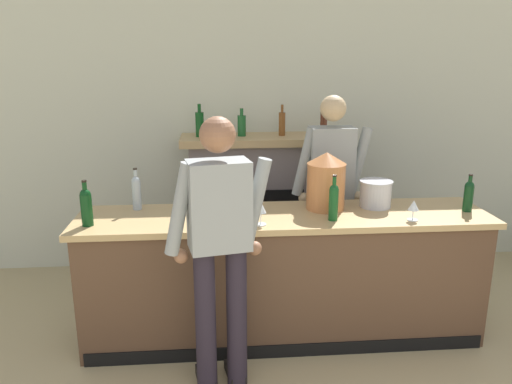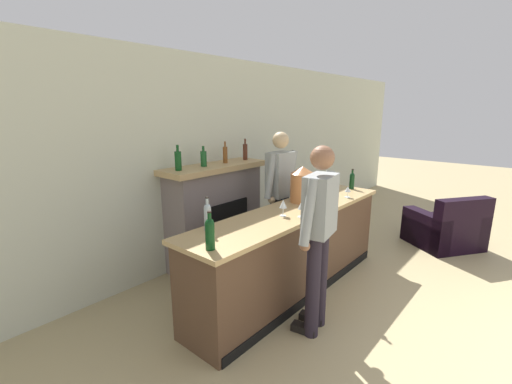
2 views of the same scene
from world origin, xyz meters
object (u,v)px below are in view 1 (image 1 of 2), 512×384
at_px(person_bartender, 330,192).
at_px(wine_bottle_port_short, 469,195).
at_px(ice_bucket_steel, 376,194).
at_px(wine_glass_front_right, 246,201).
at_px(person_customer, 220,247).
at_px(wine_bottle_cabernet_heavy, 86,205).
at_px(wine_bottle_merlot_tall, 334,200).
at_px(wine_bottle_riesling_slim, 136,191).
at_px(fireplace_stone, 261,204).
at_px(wine_glass_by_dispenser, 261,208).
at_px(copper_dispenser, 326,181).
at_px(wine_glass_front_left, 414,206).

bearing_deg(person_bartender, wine_bottle_port_short, -32.57).
height_order(ice_bucket_steel, wine_glass_front_right, ice_bucket_steel).
bearing_deg(person_customer, wine_bottle_cabernet_heavy, 152.61).
distance_m(wine_bottle_cabernet_heavy, wine_bottle_merlot_tall, 1.68).
distance_m(person_bartender, wine_bottle_riesling_slim, 1.58).
relative_size(wine_bottle_port_short, wine_glass_front_right, 1.60).
xyz_separation_m(person_customer, person_bartender, (0.93, 1.13, 0.01)).
bearing_deg(fireplace_stone, person_customer, -103.10).
distance_m(person_customer, wine_bottle_port_short, 1.92).
xyz_separation_m(person_bartender, wine_glass_by_dispenser, (-0.65, -0.75, 0.10)).
xyz_separation_m(person_customer, wine_bottle_cabernet_heavy, (-0.88, 0.46, 0.14)).
bearing_deg(copper_dispenser, wine_bottle_riesling_slim, 175.83).
bearing_deg(wine_bottle_cabernet_heavy, copper_dispenser, 8.22).
relative_size(fireplace_stone, wine_bottle_merlot_tall, 5.12).
relative_size(ice_bucket_steel, wine_glass_front_left, 1.71).
bearing_deg(person_bartender, wine_glass_by_dispenser, -130.78).
bearing_deg(person_bartender, person_customer, -129.68).
xyz_separation_m(person_bartender, wine_bottle_port_short, (0.90, -0.57, 0.11)).
xyz_separation_m(wine_bottle_cabernet_heavy, wine_glass_by_dispenser, (1.17, -0.08, -0.02)).
bearing_deg(person_bartender, fireplace_stone, 126.16).
relative_size(fireplace_stone, copper_dispenser, 3.86).
distance_m(wine_bottle_port_short, wine_bottle_riesling_slim, 2.45).
distance_m(wine_bottle_port_short, wine_glass_front_right, 1.63).
distance_m(fireplace_stone, wine_glass_front_left, 1.76).
bearing_deg(wine_glass_front_right, wine_bottle_port_short, 0.49).
xyz_separation_m(fireplace_stone, wine_bottle_cabernet_heavy, (-1.31, -1.37, 0.43)).
relative_size(fireplace_stone, ice_bucket_steel, 6.68).
height_order(person_customer, wine_bottle_riesling_slim, person_customer).
distance_m(wine_bottle_merlot_tall, wine_bottle_riesling_slim, 1.45).
height_order(fireplace_stone, person_bartender, person_bartender).
height_order(wine_bottle_riesling_slim, wine_glass_front_left, wine_bottle_riesling_slim).
bearing_deg(wine_glass_by_dispenser, wine_bottle_cabernet_heavy, 175.86).
bearing_deg(wine_bottle_riesling_slim, wine_glass_front_left, -12.22).
height_order(copper_dispenser, wine_glass_front_right, copper_dispenser).
height_order(person_bartender, wine_bottle_cabernet_heavy, person_bartender).
distance_m(ice_bucket_steel, wine_bottle_port_short, 0.67).
bearing_deg(wine_glass_front_right, wine_glass_by_dispenser, -62.37).
height_order(fireplace_stone, person_customer, person_customer).
relative_size(ice_bucket_steel, wine_glass_front_right, 1.41).
xyz_separation_m(fireplace_stone, person_customer, (-0.42, -1.82, 0.29)).
height_order(copper_dispenser, wine_bottle_cabernet_heavy, copper_dispenser).
bearing_deg(ice_bucket_steel, person_bartender, 122.05).
xyz_separation_m(copper_dispenser, wine_glass_front_right, (-0.60, -0.16, -0.09)).
height_order(ice_bucket_steel, wine_bottle_riesling_slim, wine_bottle_riesling_slim).
height_order(wine_glass_front_right, wine_glass_front_left, wine_glass_front_right).
height_order(copper_dispenser, wine_bottle_merlot_tall, copper_dispenser).
xyz_separation_m(wine_bottle_cabernet_heavy, wine_glass_front_left, (2.23, -0.08, -0.04)).
xyz_separation_m(person_bartender, wine_glass_front_right, (-0.74, -0.59, 0.11)).
height_order(copper_dispenser, ice_bucket_steel, copper_dispenser).
height_order(person_bartender, wine_glass_front_left, person_bartender).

